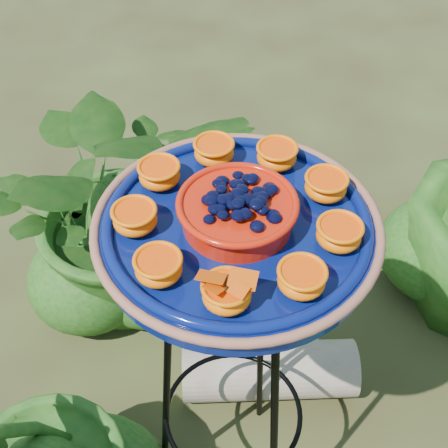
{
  "coord_description": "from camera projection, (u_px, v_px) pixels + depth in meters",
  "views": [
    {
      "loc": [
        -0.05,
        -0.92,
        1.83
      ],
      "look_at": [
        -0.12,
        -0.16,
        1.06
      ],
      "focal_mm": 50.0,
      "sensor_mm": 36.0,
      "label": 1
    }
  ],
  "objects": [
    {
      "name": "shrub_back_left",
      "position": [
        124.0,
        197.0,
        2.02
      ],
      "size": [
        1.01,
        0.95,
        0.9
      ],
      "primitive_type": "imported",
      "rotation": [
        0.0,
        0.0,
        0.37
      ],
      "color": "#144512",
      "rests_on": "ground"
    },
    {
      "name": "feeder_dish",
      "position": [
        237.0,
        224.0,
        1.11
      ],
      "size": [
        0.65,
        0.65,
        0.12
      ],
      "rotation": [
        0.0,
        0.0,
        -0.38
      ],
      "color": "#071353",
      "rests_on": "tripod_stand"
    },
    {
      "name": "driftwood_log",
      "position": [
        269.0,
        371.0,
        1.98
      ],
      "size": [
        0.56,
        0.25,
        0.18
      ],
      "primitive_type": "cylinder",
      "rotation": [
        0.0,
        1.57,
        0.12
      ],
      "color": "tan",
      "rests_on": "ground"
    },
    {
      "name": "ground_plane",
      "position": [
        265.0,
        429.0,
        1.94
      ],
      "size": [
        20.0,
        20.0,
        0.0
      ],
      "primitive_type": "plane",
      "color": "#2E2514",
      "rests_on": "ground"
    },
    {
      "name": "tripod_stand",
      "position": [
        234.0,
        358.0,
        1.42
      ],
      "size": [
        0.46,
        0.46,
        0.99
      ],
      "rotation": [
        0.0,
        0.0,
        -0.38
      ],
      "color": "black",
      "rests_on": "ground"
    }
  ]
}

